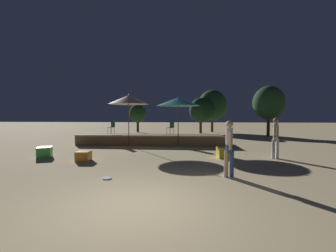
{
  "coord_description": "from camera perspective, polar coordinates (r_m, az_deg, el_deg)",
  "views": [
    {
      "loc": [
        1.09,
        -4.57,
        1.9
      ],
      "look_at": [
        0.0,
        7.92,
        1.33
      ],
      "focal_mm": 24.0,
      "sensor_mm": 36.0,
      "label": 1
    }
  ],
  "objects": [
    {
      "name": "background_tree_1",
      "position": [
        24.66,
        8.31,
        3.95
      ],
      "size": [
        2.46,
        2.46,
        3.85
      ],
      "color": "#3D2B1C",
      "rests_on": "ground"
    },
    {
      "name": "cube_seat_1",
      "position": [
        10.52,
        14.01,
        -6.53
      ],
      "size": [
        0.65,
        0.65,
        0.49
      ],
      "rotation": [
        0.0,
        0.0,
        0.13
      ],
      "color": "yellow",
      "rests_on": "ground"
    },
    {
      "name": "person_0",
      "position": [
        7.2,
        15.26,
        -4.99
      ],
      "size": [
        0.3,
        0.5,
        1.75
      ],
      "rotation": [
        0.0,
        0.0,
        0.04
      ],
      "color": "tan",
      "rests_on": "ground"
    },
    {
      "name": "frisbee_disc",
      "position": [
        7.19,
        -15.25,
        -12.65
      ],
      "size": [
        0.28,
        0.28,
        0.03
      ],
      "color": "white",
      "rests_on": "ground"
    },
    {
      "name": "person_1",
      "position": [
        11.05,
        25.66,
        -2.28
      ],
      "size": [
        0.31,
        0.53,
        1.82
      ],
      "rotation": [
        0.0,
        0.0,
        3.23
      ],
      "color": "white",
      "rests_on": "ground"
    },
    {
      "name": "patio_umbrella_1",
      "position": [
        13.97,
        -9.98,
        6.58
      ],
      "size": [
        2.47,
        2.47,
        3.23
      ],
      "color": "brown",
      "rests_on": "ground"
    },
    {
      "name": "cube_seat_0",
      "position": [
        10.18,
        -20.65,
        -7.16
      ],
      "size": [
        0.57,
        0.57,
        0.4
      ],
      "rotation": [
        0.0,
        0.0,
        0.06
      ],
      "color": "orange",
      "rests_on": "ground"
    },
    {
      "name": "bistro_chair_0",
      "position": [
        15.54,
        -14.01,
        0.04
      ],
      "size": [
        0.45,
        0.44,
        0.9
      ],
      "rotation": [
        0.0,
        0.0,
        4.32
      ],
      "color": "#1E4C47",
      "rests_on": "wooden_deck"
    },
    {
      "name": "cube_seat_2",
      "position": [
        11.79,
        -28.87,
        -5.82
      ],
      "size": [
        0.75,
        0.75,
        0.47
      ],
      "rotation": [
        0.0,
        0.0,
        0.39
      ],
      "color": "#4CC651",
      "rests_on": "ground"
    },
    {
      "name": "bistro_chair_1",
      "position": [
        14.4,
        0.79,
        -0.08
      ],
      "size": [
        0.48,
        0.48,
        0.9
      ],
      "rotation": [
        0.0,
        0.0,
        3.98
      ],
      "color": "#1E4C47",
      "rests_on": "wooden_deck"
    },
    {
      "name": "background_tree_2",
      "position": [
        26.74,
        11.18,
        5.08
      ],
      "size": [
        3.32,
        3.32,
        4.9
      ],
      "color": "#3D2B1C",
      "rests_on": "ground"
    },
    {
      "name": "background_tree_3",
      "position": [
        22.75,
        24.22,
        5.36
      ],
      "size": [
        2.84,
        2.84,
        4.65
      ],
      "color": "#3D2B1C",
      "rests_on": "ground"
    },
    {
      "name": "wooden_deck",
      "position": [
        15.23,
        -4.32,
        -3.42
      ],
      "size": [
        9.45,
        2.53,
        0.68
      ],
      "color": "olive",
      "rests_on": "ground"
    },
    {
      "name": "patio_umbrella_0",
      "position": [
        13.56,
        2.61,
        6.17
      ],
      "size": [
        2.66,
        2.66,
        3.07
      ],
      "color": "brown",
      "rests_on": "ground"
    },
    {
      "name": "ground_plane",
      "position": [
        5.06,
        -8.26,
        -19.46
      ],
      "size": [
        120.0,
        120.0,
        0.0
      ],
      "primitive_type": "plane",
      "color": "#D1B784"
    },
    {
      "name": "background_tree_0",
      "position": [
        26.27,
        -7.7,
        3.13
      ],
      "size": [
        1.94,
        1.94,
        3.23
      ],
      "color": "#3D2B1C",
      "rests_on": "ground"
    }
  ]
}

